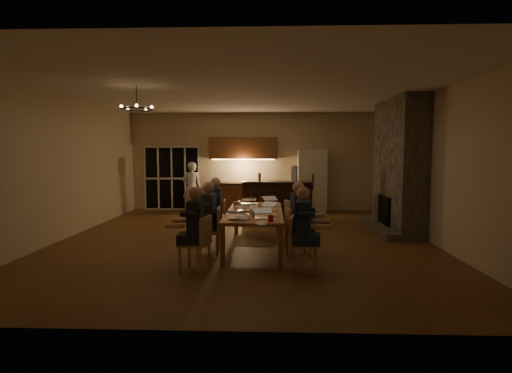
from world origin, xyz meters
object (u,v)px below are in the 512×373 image
(chair_right_mid, at_px, (298,231))
(laptop_d, at_px, (267,205))
(redcup_near, at_px, (271,218))
(laptop_a, at_px, (239,213))
(laptop_e, at_px, (249,199))
(plate_near, at_px, (271,215))
(bar_island, at_px, (278,200))
(mug_front, at_px, (252,212))
(bar_bottle, at_px, (260,177))
(chair_left_mid, at_px, (208,231))
(laptop_b, at_px, (263,212))
(can_cola, at_px, (251,199))
(refrigerator, at_px, (312,181))
(redcup_far, at_px, (261,199))
(chair_right_near, at_px, (304,244))
(mug_mid, at_px, (260,205))
(plate_far, at_px, (275,206))
(chair_left_far, at_px, (216,220))
(chair_right_far, at_px, (297,221))
(mug_back, at_px, (239,203))
(dining_table, at_px, (255,229))
(person_right_mid, at_px, (298,218))
(chandelier, at_px, (137,109))
(redcup_mid, at_px, (236,205))
(person_left_mid, at_px, (209,218))
(can_silver, at_px, (253,214))
(plate_left, at_px, (237,218))
(person_left_near, at_px, (196,229))
(chair_left_near, at_px, (195,243))
(person_right_near, at_px, (303,229))
(laptop_c, at_px, (241,205))
(person_left_far, at_px, (216,209))

(chair_right_mid, distance_m, laptop_d, 0.93)
(redcup_near, bearing_deg, laptop_a, 155.09)
(laptop_e, height_order, plate_near, laptop_e)
(bar_island, bearing_deg, mug_front, -90.87)
(mug_front, xyz_separation_m, bar_bottle, (0.03, 4.20, 0.40))
(chair_left_mid, distance_m, laptop_b, 1.18)
(can_cola, bearing_deg, refrigerator, 62.30)
(refrigerator, xyz_separation_m, laptop_b, (-1.44, -5.75, -0.14))
(laptop_e, xyz_separation_m, redcup_far, (0.27, 0.45, -0.05))
(chair_right_near, bearing_deg, can_cola, 25.85)
(mug_mid, bearing_deg, plate_far, 39.67)
(chair_left_far, distance_m, chair_right_far, 1.77)
(mug_back, distance_m, plate_near, 1.58)
(laptop_b, bearing_deg, laptop_e, 93.61)
(chair_right_mid, relative_size, chair_right_far, 1.00)
(dining_table, bearing_deg, laptop_a, -103.73)
(person_right_mid, xyz_separation_m, chandelier, (-3.09, 0.22, 2.06))
(chandelier, distance_m, can_cola, 3.37)
(plate_far, xyz_separation_m, bar_bottle, (-0.43, 3.00, 0.44))
(chair_left_mid, height_order, plate_near, chair_left_mid)
(mug_front, bearing_deg, redcup_mid, 112.63)
(mug_mid, relative_size, redcup_far, 0.83)
(person_left_mid, distance_m, laptop_b, 1.12)
(laptop_b, distance_m, can_silver, 0.24)
(laptop_b, distance_m, plate_left, 0.47)
(chair_right_near, relative_size, redcup_near, 7.42)
(laptop_a, distance_m, can_cola, 2.46)
(chair_right_mid, xyz_separation_m, mug_mid, (-0.76, 1.01, 0.36))
(refrigerator, xyz_separation_m, person_left_near, (-2.53, -6.45, -0.31))
(chair_right_far, relative_size, can_cola, 7.42)
(chair_left_near, bearing_deg, bar_island, 177.94)
(bar_island, height_order, laptop_b, bar_island)
(person_right_near, relative_size, person_left_mid, 1.00)
(can_silver, distance_m, plate_near, 0.36)
(plate_near, bearing_deg, chair_right_near, -61.41)
(can_cola, bearing_deg, laptop_a, -92.36)
(bar_island, xyz_separation_m, person_left_near, (-1.42, -5.21, 0.15))
(mug_mid, xyz_separation_m, plate_far, (0.33, 0.28, -0.04))
(chair_left_far, xyz_separation_m, mug_front, (0.84, -1.06, 0.36))
(person_left_mid, distance_m, redcup_near, 1.38)
(person_right_mid, bearing_deg, laptop_c, 58.65)
(person_right_mid, xyz_separation_m, laptop_c, (-1.11, 0.47, 0.17))
(laptop_e, bearing_deg, mug_mid, 109.36)
(redcup_mid, bearing_deg, plate_near, -55.21)
(laptop_b, distance_m, mug_front, 0.51)
(refrigerator, distance_m, person_left_far, 4.91)
(can_silver, bearing_deg, chair_left_far, 122.82)
(dining_table, distance_m, mug_front, 0.62)
(chair_right_mid, relative_size, laptop_c, 2.78)
(person_left_far, bearing_deg, chair_left_mid, -2.21)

